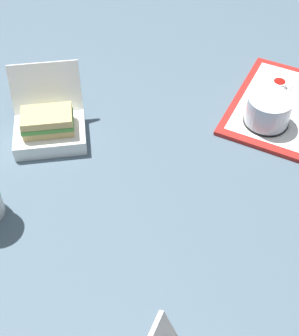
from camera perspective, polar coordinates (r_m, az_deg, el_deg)
name	(u,v)px	position (r m, az deg, el deg)	size (l,w,h in m)	color
ground_plane	(157,196)	(1.08, 0.95, -3.49)	(3.20, 3.20, 0.00)	#4C6070
food_tray	(283,106)	(1.34, 15.91, 7.24)	(0.41, 0.33, 0.01)	red
cake_container	(268,111)	(1.25, 14.26, 6.72)	(0.12, 0.12, 0.08)	black
ketchup_cup	(279,84)	(1.39, 15.50, 9.79)	(0.04, 0.04, 0.02)	white
napkin_stack	(273,86)	(1.40, 14.81, 9.67)	(0.10, 0.10, 0.00)	white
clamshell_sandwich_back	(49,125)	(1.21, -12.15, 5.12)	(0.24, 0.24, 0.16)	white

